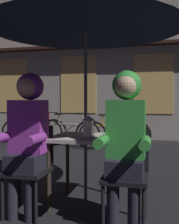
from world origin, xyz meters
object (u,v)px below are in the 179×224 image
(lantern, at_px, (88,126))
(bicycle_nearest, at_px, (34,131))
(cafe_table, at_px, (86,145))
(person_left_hooded, at_px, (27,129))
(person_right_hooded, at_px, (126,132))
(patio_umbrella, at_px, (86,13))
(bicycle_third, at_px, (115,134))
(bicycle_second, at_px, (69,133))
(chair_right, at_px, (126,170))
(chair_left, at_px, (30,164))

(lantern, height_order, bicycle_nearest, lantern)
(cafe_table, distance_m, person_left_hooded, 0.67)
(person_right_hooded, xyz_separation_m, bicycle_nearest, (-2.75, 3.94, -0.50))
(patio_umbrella, height_order, bicycle_third, patio_umbrella)
(bicycle_nearest, bearing_deg, bicycle_second, -5.11)
(lantern, distance_m, person_right_hooded, 0.53)
(patio_umbrella, distance_m, person_left_hooded, 1.37)
(person_left_hooded, xyz_separation_m, bicycle_second, (-0.83, 3.85, -0.50))
(cafe_table, height_order, bicycle_second, bicycle_second)
(cafe_table, relative_size, bicycle_third, 0.45)
(person_right_hooded, height_order, bicycle_third, person_right_hooded)
(chair_right, xyz_separation_m, bicycle_second, (-1.79, 3.80, -0.14))
(patio_umbrella, relative_size, chair_right, 2.66)
(lantern, xyz_separation_m, chair_left, (-0.54, -0.26, -0.37))
(bicycle_nearest, bearing_deg, person_left_hooded, -65.59)
(bicycle_third, bearing_deg, patio_umbrella, -86.89)
(person_left_hooded, xyz_separation_m, bicycle_nearest, (-1.79, 3.94, -0.50))
(chair_right, height_order, person_left_hooded, person_left_hooded)
(person_right_hooded, bearing_deg, patio_umbrella, 138.43)
(cafe_table, height_order, bicycle_third, bicycle_third)
(chair_right, distance_m, bicycle_second, 4.20)
(chair_left, bearing_deg, patio_umbrella, 37.55)
(lantern, relative_size, chair_left, 0.27)
(cafe_table, distance_m, person_right_hooded, 0.67)
(lantern, xyz_separation_m, person_right_hooded, (0.42, -0.32, -0.01))
(person_right_hooded, bearing_deg, chair_left, 176.61)
(cafe_table, bearing_deg, bicycle_third, 93.11)
(cafe_table, bearing_deg, patio_umbrella, 0.00)
(chair_left, height_order, person_right_hooded, person_right_hooded)
(bicycle_second, bearing_deg, bicycle_nearest, 174.89)
(lantern, bearing_deg, bicycle_second, 111.19)
(person_left_hooded, bearing_deg, chair_right, 3.39)
(chair_right, distance_m, person_right_hooded, 0.36)
(lantern, bearing_deg, bicycle_third, 93.96)
(lantern, distance_m, person_left_hooded, 0.63)
(bicycle_nearest, relative_size, bicycle_second, 1.01)
(chair_left, xyz_separation_m, chair_right, (0.96, 0.00, 0.00))
(bicycle_nearest, distance_m, bicycle_second, 0.96)
(cafe_table, distance_m, lantern, 0.25)
(chair_right, distance_m, bicycle_third, 3.79)
(bicycle_third, bearing_deg, person_left_hooded, -94.49)
(chair_right, relative_size, person_left_hooded, 0.62)
(bicycle_nearest, bearing_deg, lantern, -57.28)
(lantern, height_order, chair_left, lantern)
(cafe_table, xyz_separation_m, chair_left, (-0.48, -0.37, -0.15))
(lantern, xyz_separation_m, bicycle_third, (-0.24, 3.47, -0.51))
(chair_left, height_order, chair_right, same)
(patio_umbrella, bearing_deg, bicycle_nearest, 122.85)
(chair_left, bearing_deg, bicycle_third, 85.44)
(bicycle_second, bearing_deg, bicycle_third, -3.38)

